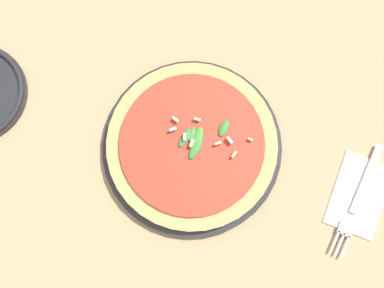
# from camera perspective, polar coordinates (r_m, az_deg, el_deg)

# --- Properties ---
(ground_plane) EXTENTS (6.00, 6.00, 0.00)m
(ground_plane) POSITION_cam_1_polar(r_m,az_deg,el_deg) (0.76, 0.10, -2.50)
(ground_plane) COLOR #9E7A56
(pizza_arugula_main) EXTENTS (0.30, 0.30, 0.05)m
(pizza_arugula_main) POSITION_cam_1_polar(r_m,az_deg,el_deg) (0.74, 0.00, -0.19)
(pizza_arugula_main) COLOR black
(pizza_arugula_main) RESTS_ON ground_plane
(napkin) EXTENTS (0.14, 0.10, 0.01)m
(napkin) POSITION_cam_1_polar(r_m,az_deg,el_deg) (0.80, 20.42, -6.07)
(napkin) COLOR silver
(napkin) RESTS_ON ground_plane
(fork) EXTENTS (0.20, 0.06, 0.00)m
(fork) POSITION_cam_1_polar(r_m,az_deg,el_deg) (0.79, 20.36, -6.52)
(fork) COLOR silver
(fork) RESTS_ON ground_plane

